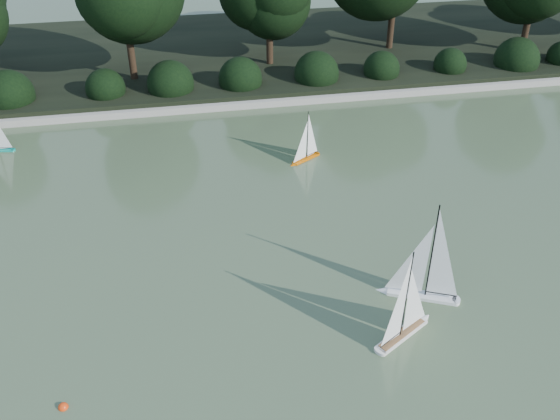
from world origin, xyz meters
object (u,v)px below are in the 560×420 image
object	(u,v)px
sailboat_white_b	(407,320)
race_buoy	(63,407)
sailboat_white_a	(417,282)
sailboat_orange	(304,153)

from	to	relation	value
sailboat_white_b	race_buoy	xyz separation A→B (m)	(-5.05, -0.49, -0.27)
sailboat_white_b	race_buoy	distance (m)	5.08
sailboat_white_a	race_buoy	size ratio (longest dim) A/B	13.62
sailboat_white_a	sailboat_orange	bearing A→B (deg)	99.15
sailboat_white_b	race_buoy	bearing A→B (deg)	-174.46
sailboat_white_a	sailboat_orange	xyz separation A→B (m)	(-0.79, 4.93, -0.10)
sailboat_white_a	sailboat_white_b	bearing A→B (deg)	-119.97
sailboat_white_b	sailboat_orange	bearing A→B (deg)	93.35
sailboat_white_a	race_buoy	bearing A→B (deg)	-166.86
sailboat_white_a	sailboat_white_b	world-z (taller)	sailboat_white_a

